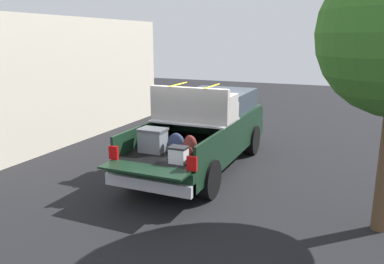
# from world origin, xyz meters

# --- Properties ---
(ground_plane) EXTENTS (40.00, 40.00, 0.00)m
(ground_plane) POSITION_xyz_m (0.00, 0.00, 0.00)
(ground_plane) COLOR black
(pickup_truck) EXTENTS (6.05, 2.06, 2.23)m
(pickup_truck) POSITION_xyz_m (0.36, 0.00, 0.98)
(pickup_truck) COLOR black
(pickup_truck) RESTS_ON ground_plane
(building_facade) EXTENTS (9.14, 0.36, 3.97)m
(building_facade) POSITION_xyz_m (1.33, 4.84, 1.98)
(building_facade) COLOR beige
(building_facade) RESTS_ON ground_plane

